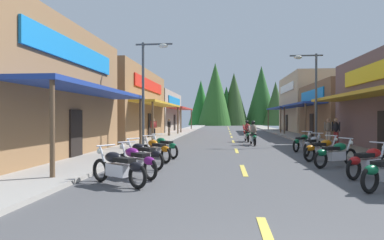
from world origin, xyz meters
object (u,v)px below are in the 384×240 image
motorcycle_parked_right_5 (302,142)px  rider_cruising_trailing (247,133)px  motorcycle_parked_left_1 (136,161)px  motorcycle_parked_left_4 (164,146)px  rider_cruising_lead (253,135)px  pedestrian_by_shop (154,127)px  motorcycle_parked_right_1 (369,161)px  motorcycle_parked_right_4 (313,145)px  motorcycle_parked_left_2 (143,154)px  streetlamp_left (149,80)px  pedestrian_browsing (169,126)px  streetlamp_right (311,85)px  motorcycle_parked_left_0 (119,167)px  motorcycle_parked_right_3 (322,149)px  motorcycle_parked_left_3 (156,149)px  motorcycle_parked_right_2 (335,153)px  pedestrian_strolling (328,130)px  pedestrian_waiting (336,130)px

motorcycle_parked_right_5 → rider_cruising_trailing: 6.82m
motorcycle_parked_left_1 → motorcycle_parked_left_4: (-0.07, 4.86, 0.00)m
rider_cruising_lead → pedestrian_by_shop: bearing=50.2°
motorcycle_parked_right_1 → motorcycle_parked_right_5: bearing=55.4°
motorcycle_parked_right_4 → motorcycle_parked_right_5: same height
motorcycle_parked_right_4 → motorcycle_parked_left_2: same height
motorcycle_parked_right_4 → rider_cruising_lead: size_ratio=0.84×
streetlamp_left → motorcycle_parked_right_1: (8.31, -7.35, -3.33)m
motorcycle_parked_left_4 → motorcycle_parked_right_1: bearing=-167.0°
rider_cruising_lead → pedestrian_browsing: size_ratio=1.30×
streetlamp_right → pedestrian_by_shop: (-11.22, 5.76, -2.77)m
motorcycle_parked_left_1 → pedestrian_by_shop: size_ratio=0.97×
motorcycle_parked_left_4 → pedestrian_browsing: size_ratio=0.97×
streetlamp_right → motorcycle_parked_left_0: streetlamp_right is taller
motorcycle_parked_right_3 → motorcycle_parked_left_3: same height
streetlamp_right → motorcycle_parked_left_0: 15.44m
motorcycle_parked_right_1 → motorcycle_parked_right_2: 2.08m
pedestrian_browsing → pedestrian_strolling: 13.95m
streetlamp_right → pedestrian_waiting: streetlamp_right is taller
motorcycle_parked_right_4 → motorcycle_parked_left_4: (-6.82, -1.51, 0.00)m
motorcycle_parked_right_1 → motorcycle_parked_right_5: 7.66m
motorcycle_parked_right_4 → pedestrian_waiting: (2.73, 5.14, 0.52)m
motorcycle_parked_left_2 → motorcycle_parked_left_3: bearing=-57.1°
pedestrian_waiting → motorcycle_parked_left_0: bearing=-164.1°
motorcycle_parked_left_0 → motorcycle_parked_left_4: 6.05m
motorcycle_parked_left_3 → pedestrian_strolling: size_ratio=0.94×
motorcycle_parked_right_1 → motorcycle_parked_right_4: (-0.09, 5.82, 0.00)m
motorcycle_parked_right_1 → motorcycle_parked_left_3: 7.58m
motorcycle_parked_left_2 → rider_cruising_trailing: rider_cruising_trailing is taller
motorcycle_parked_left_1 → pedestrian_strolling: bearing=-85.1°
streetlamp_left → motorcycle_parked_left_4: bearing=-65.4°
motorcycle_parked_right_1 → rider_cruising_lead: bearing=66.5°
motorcycle_parked_right_3 → pedestrian_by_shop: size_ratio=1.08×
pedestrian_strolling → streetlamp_left: bearing=-22.9°
motorcycle_parked_right_1 → motorcycle_parked_right_5: size_ratio=1.03×
rider_cruising_trailing → pedestrian_browsing: bearing=47.4°
motorcycle_parked_left_4 → motorcycle_parked_right_3: bearing=-139.6°
motorcycle_parked_left_1 → motorcycle_parked_left_2: (-0.22, 1.65, 0.00)m
streetlamp_left → streetlamp_right: (9.44, 3.61, -0.05)m
motorcycle_parked_left_0 → motorcycle_parked_left_2: same height
pedestrian_by_shop → pedestrian_strolling: (12.49, -5.01, 0.00)m
motorcycle_parked_left_0 → rider_cruising_lead: bearing=-77.1°
pedestrian_browsing → motorcycle_parked_left_3: bearing=62.4°
motorcycle_parked_left_0 → rider_cruising_lead: size_ratio=0.87×
motorcycle_parked_right_5 → rider_cruising_lead: 4.17m
motorcycle_parked_right_1 → rider_cruising_lead: rider_cruising_lead is taller
motorcycle_parked_right_3 → motorcycle_parked_left_1: bearing=-179.9°
pedestrian_by_shop → pedestrian_browsing: 2.81m
motorcycle_parked_left_2 → pedestrian_browsing: 18.45m
motorcycle_parked_left_3 → motorcycle_parked_left_4: same height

